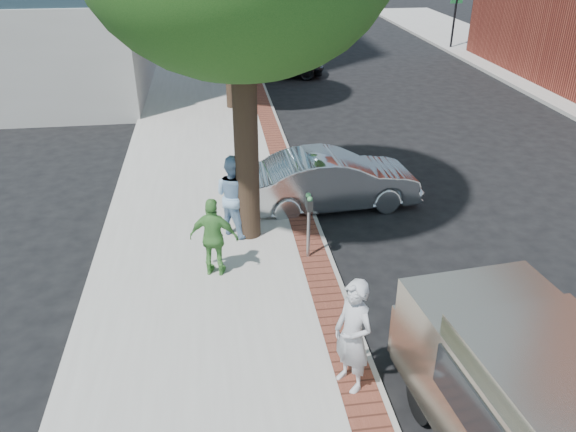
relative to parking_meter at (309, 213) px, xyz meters
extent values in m
plane|color=black|center=(-0.58, -0.75, -1.21)|extent=(120.00, 120.00, 0.00)
cube|color=#9E9991|center=(-2.08, 7.25, -1.13)|extent=(5.00, 60.00, 0.15)
cube|color=brown|center=(0.12, 7.25, -1.05)|extent=(0.60, 60.00, 0.01)
cube|color=gray|center=(0.47, 7.25, -1.13)|extent=(0.10, 60.00, 0.15)
cylinder|color=black|center=(0.32, 21.25, 0.69)|extent=(0.12, 0.12, 3.80)
cube|color=#1E7238|center=(0.32, 21.25, 1.39)|extent=(0.70, 0.03, 0.18)
cylinder|color=black|center=(11.92, 21.25, 0.69)|extent=(0.12, 0.12, 3.80)
cube|color=#1E7238|center=(11.92, 21.25, 1.39)|extent=(0.70, 0.03, 0.18)
cylinder|color=black|center=(-1.18, 1.15, 1.14)|extent=(0.52, 0.52, 4.40)
cylinder|color=black|center=(-1.08, 11.25, 0.87)|extent=(0.40, 0.40, 3.85)
cylinder|color=gray|center=(0.00, 0.00, -0.48)|extent=(0.07, 0.07, 1.15)
cube|color=#2D3030|center=(0.00, -0.09, 0.21)|extent=(0.12, 0.14, 0.24)
cube|color=#2D3030|center=(0.00, 0.09, 0.21)|extent=(0.12, 0.14, 0.24)
sphere|color=#3F8C4C|center=(0.00, -0.09, 0.36)|extent=(0.11, 0.11, 0.11)
sphere|color=#3F8C4C|center=(0.00, 0.09, 0.36)|extent=(0.11, 0.11, 0.11)
imported|color=#B4B4B9|center=(0.01, -3.80, -0.10)|extent=(0.73, 0.83, 1.90)
imported|color=#8DB4DA|center=(-1.49, 1.29, -0.11)|extent=(1.16, 1.16, 1.90)
imported|color=#549B46|center=(-1.97, -0.37, -0.22)|extent=(1.05, 0.64, 1.68)
imported|color=#B2B5BA|center=(1.06, 2.61, -0.48)|extent=(4.49, 1.85, 1.45)
imported|color=black|center=(1.09, 16.46, -0.37)|extent=(5.08, 2.51, 1.67)
cube|color=gray|center=(1.82, -3.74, -0.40)|extent=(2.16, 1.21, 0.90)
cylinder|color=black|center=(0.97, -4.45, -0.85)|extent=(0.32, 0.74, 0.72)
cylinder|color=black|center=(2.80, -4.26, -0.85)|extent=(0.32, 0.74, 0.72)
cube|color=black|center=(0.97, -5.97, 0.25)|extent=(0.25, 2.23, 0.62)
cube|color=black|center=(1.77, -3.24, -0.03)|extent=(1.78, 0.20, 0.45)
camera|label=1|loc=(-1.84, -10.13, 5.35)|focal=35.00mm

